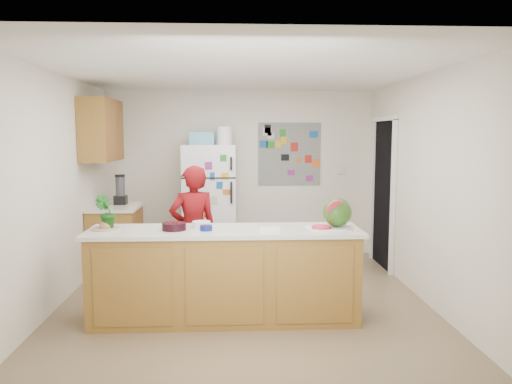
{
  "coord_description": "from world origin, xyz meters",
  "views": [
    {
      "loc": [
        -0.13,
        -5.33,
        1.84
      ],
      "look_at": [
        0.14,
        0.2,
        1.2
      ],
      "focal_mm": 35.0,
      "sensor_mm": 36.0,
      "label": 1
    }
  ],
  "objects_px": {
    "watermelon": "(337,212)",
    "cherry_bowl": "(174,226)",
    "refrigerator": "(210,203)",
    "person": "(193,231)"
  },
  "relations": [
    {
      "from": "refrigerator",
      "to": "watermelon",
      "type": "height_order",
      "value": "refrigerator"
    },
    {
      "from": "person",
      "to": "cherry_bowl",
      "type": "height_order",
      "value": "person"
    },
    {
      "from": "cherry_bowl",
      "to": "person",
      "type": "bearing_deg",
      "value": 81.7
    },
    {
      "from": "person",
      "to": "watermelon",
      "type": "relative_size",
      "value": 5.26
    },
    {
      "from": "person",
      "to": "watermelon",
      "type": "xyz_separation_m",
      "value": [
        1.49,
        -0.78,
        0.32
      ]
    },
    {
      "from": "refrigerator",
      "to": "cherry_bowl",
      "type": "height_order",
      "value": "refrigerator"
    },
    {
      "from": "watermelon",
      "to": "cherry_bowl",
      "type": "height_order",
      "value": "watermelon"
    },
    {
      "from": "refrigerator",
      "to": "person",
      "type": "bearing_deg",
      "value": -94.34
    },
    {
      "from": "refrigerator",
      "to": "watermelon",
      "type": "bearing_deg",
      "value": -59.96
    },
    {
      "from": "refrigerator",
      "to": "cherry_bowl",
      "type": "distance_m",
      "value": 2.42
    }
  ]
}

